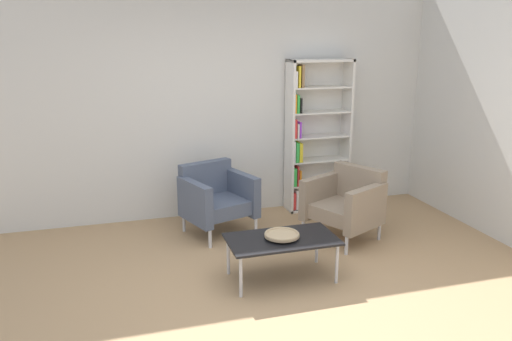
# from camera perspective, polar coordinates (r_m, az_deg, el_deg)

# --- Properties ---
(ground_plane) EXTENTS (8.32, 8.32, 0.00)m
(ground_plane) POSITION_cam_1_polar(r_m,az_deg,el_deg) (4.45, 2.07, -14.75)
(ground_plane) COLOR tan
(plaster_back_panel) EXTENTS (6.40, 0.12, 2.90)m
(plaster_back_panel) POSITION_cam_1_polar(r_m,az_deg,el_deg) (6.29, -5.03, 8.03)
(plaster_back_panel) COLOR silver
(plaster_back_panel) RESTS_ON ground_plane
(bookshelf_tall) EXTENTS (0.80, 0.30, 1.90)m
(bookshelf_tall) POSITION_cam_1_polar(r_m,az_deg,el_deg) (6.54, 6.29, 3.67)
(bookshelf_tall) COLOR silver
(bookshelf_tall) RESTS_ON ground_plane
(coffee_table_low) EXTENTS (1.00, 0.56, 0.40)m
(coffee_table_low) POSITION_cam_1_polar(r_m,az_deg,el_deg) (4.74, 2.88, -7.86)
(coffee_table_low) COLOR black
(coffee_table_low) RESTS_ON ground_plane
(decorative_bowl) EXTENTS (0.32, 0.32, 0.05)m
(decorative_bowl) POSITION_cam_1_polar(r_m,az_deg,el_deg) (4.71, 2.89, -7.12)
(decorative_bowl) COLOR tan
(decorative_bowl) RESTS_ON coffee_table_low
(armchair_near_window) EXTENTS (0.89, 0.85, 0.78)m
(armchair_near_window) POSITION_cam_1_polar(r_m,az_deg,el_deg) (5.83, -4.46, -2.96)
(armchair_near_window) COLOR #4C566B
(armchair_near_window) RESTS_ON ground_plane
(armchair_by_bookshelf) EXTENTS (0.89, 0.92, 0.78)m
(armchair_by_bookshelf) POSITION_cam_1_polar(r_m,az_deg,el_deg) (5.73, 9.95, -3.47)
(armchair_by_bookshelf) COLOR gray
(armchair_by_bookshelf) RESTS_ON ground_plane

